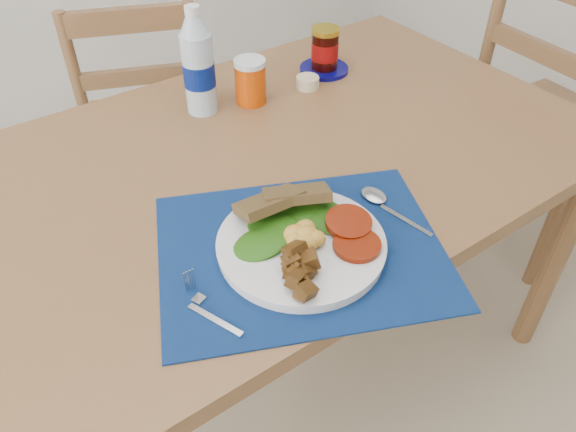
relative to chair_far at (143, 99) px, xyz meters
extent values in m
plane|color=tan|center=(0.04, -0.94, -0.55)|extent=(4.00, 4.00, 0.00)
cube|color=brown|center=(0.04, -0.74, 0.18)|extent=(1.40, 0.90, 0.04)
cylinder|color=brown|center=(0.68, -1.13, -0.20)|extent=(0.06, 0.06, 0.71)
cylinder|color=brown|center=(0.68, -0.35, -0.20)|extent=(0.06, 0.06, 0.71)
cube|color=brown|center=(0.03, 0.06, -0.14)|extent=(0.52, 0.51, 0.04)
cylinder|color=brown|center=(0.24, 0.15, -0.36)|extent=(0.03, 0.03, 0.39)
cylinder|color=brown|center=(-0.07, 0.28, -0.36)|extent=(0.03, 0.03, 0.39)
cylinder|color=brown|center=(0.12, -0.15, -0.36)|extent=(0.03, 0.03, 0.39)
cylinder|color=brown|center=(-0.19, -0.02, -0.36)|extent=(0.03, 0.03, 0.39)
cube|color=brown|center=(-0.04, -0.10, 0.30)|extent=(0.35, 0.16, 0.46)
cube|color=brown|center=(1.09, -0.81, -0.09)|extent=(0.45, 0.47, 0.04)
cylinder|color=brown|center=(1.29, -0.63, -0.33)|extent=(0.04, 0.04, 0.44)
cylinder|color=brown|center=(0.90, -0.99, -0.33)|extent=(0.04, 0.04, 0.44)
cylinder|color=brown|center=(0.92, -0.60, -0.33)|extent=(0.04, 0.04, 0.44)
cube|color=black|center=(-0.13, -1.02, 0.20)|extent=(0.62, 0.56, 0.00)
cylinder|color=silver|center=(-0.13, -1.02, 0.21)|extent=(0.30, 0.30, 0.02)
ellipsoid|color=gold|center=(-0.12, -1.03, 0.24)|extent=(0.07, 0.06, 0.03)
cylinder|color=maroon|center=(-0.05, -1.07, 0.23)|extent=(0.08, 0.08, 0.01)
ellipsoid|color=#0C3606|center=(-0.11, -0.98, 0.23)|extent=(0.16, 0.10, 0.01)
cube|color=brown|center=(-0.10, -0.94, 0.25)|extent=(0.13, 0.10, 0.04)
cube|color=#B2B5BA|center=(-0.33, -1.07, 0.20)|extent=(0.05, 0.10, 0.00)
cube|color=#B2B5BA|center=(-0.33, -1.00, 0.20)|extent=(0.04, 0.06, 0.00)
cube|color=#B2B5BA|center=(0.08, -1.08, 0.20)|extent=(0.03, 0.12, 0.00)
ellipsoid|color=#B2B5BA|center=(0.08, -0.99, 0.20)|extent=(0.04, 0.06, 0.01)
cylinder|color=#ADBFCC|center=(-0.03, -0.49, 0.29)|extent=(0.07, 0.07, 0.19)
cylinder|color=navy|center=(-0.03, -0.49, 0.29)|extent=(0.08, 0.08, 0.06)
cone|color=#ADBFCC|center=(-0.03, -0.49, 0.41)|extent=(0.07, 0.07, 0.04)
cylinder|color=white|center=(-0.03, -0.49, 0.44)|extent=(0.03, 0.03, 0.02)
cylinder|color=#CC4005|center=(0.09, -0.52, 0.25)|extent=(0.08, 0.08, 0.11)
cylinder|color=beige|center=(0.25, -0.54, 0.21)|extent=(0.06, 0.06, 0.03)
cylinder|color=#06055B|center=(0.34, -0.49, 0.20)|extent=(0.13, 0.13, 0.01)
cylinder|color=black|center=(0.34, -0.49, 0.26)|extent=(0.07, 0.07, 0.10)
cylinder|color=maroon|center=(0.34, -0.49, 0.26)|extent=(0.07, 0.07, 0.05)
cylinder|color=gold|center=(0.34, -0.49, 0.31)|extent=(0.08, 0.08, 0.01)
camera|label=1|loc=(-0.56, -1.59, 0.90)|focal=35.00mm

